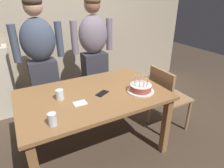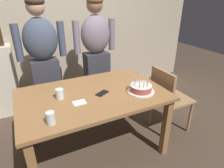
{
  "view_description": "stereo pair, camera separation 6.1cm",
  "coord_description": "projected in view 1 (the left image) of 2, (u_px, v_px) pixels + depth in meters",
  "views": [
    {
      "loc": [
        -0.66,
        -1.65,
        1.67
      ],
      "look_at": [
        0.19,
        -0.08,
        0.84
      ],
      "focal_mm": 30.97,
      "sensor_mm": 36.0,
      "label": 1
    },
    {
      "loc": [
        -0.61,
        -1.68,
        1.67
      ],
      "look_at": [
        0.19,
        -0.08,
        0.84
      ],
      "focal_mm": 30.97,
      "sensor_mm": 36.0,
      "label": 2
    }
  ],
  "objects": [
    {
      "name": "ground_plane",
      "position": [
        95.0,
        148.0,
        2.31
      ],
      "size": [
        10.0,
        10.0,
        0.0
      ],
      "primitive_type": "plane",
      "color": "#47382B"
    },
    {
      "name": "back_wall",
      "position": [
        52.0,
        21.0,
        3.0
      ],
      "size": [
        5.2,
        0.1,
        2.6
      ],
      "primitive_type": "cube",
      "color": "tan",
      "rests_on": "ground_plane"
    },
    {
      "name": "dining_table",
      "position": [
        93.0,
        102.0,
        2.04
      ],
      "size": [
        1.5,
        0.96,
        0.74
      ],
      "color": "olive",
      "rests_on": "ground_plane"
    },
    {
      "name": "birthday_cake",
      "position": [
        141.0,
        88.0,
        2.03
      ],
      "size": [
        0.29,
        0.29,
        0.17
      ],
      "color": "white",
      "rests_on": "dining_table"
    },
    {
      "name": "water_glass_near",
      "position": [
        60.0,
        95.0,
        1.88
      ],
      "size": [
        0.08,
        0.08,
        0.1
      ],
      "primitive_type": "cylinder",
      "color": "silver",
      "rests_on": "dining_table"
    },
    {
      "name": "water_glass_far",
      "position": [
        52.0,
        119.0,
        1.5
      ],
      "size": [
        0.07,
        0.07,
        0.11
      ],
      "primitive_type": "cylinder",
      "color": "silver",
      "rests_on": "dining_table"
    },
    {
      "name": "cell_phone",
      "position": [
        102.0,
        93.0,
        2.0
      ],
      "size": [
        0.16,
        0.13,
        0.01
      ],
      "primitive_type": "cube",
      "rotation": [
        0.0,
        0.0,
        0.48
      ],
      "color": "black",
      "rests_on": "dining_table"
    },
    {
      "name": "napkin_stack",
      "position": [
        80.0,
        103.0,
        1.82
      ],
      "size": [
        0.12,
        0.09,
        0.01
      ],
      "primitive_type": "cube",
      "rotation": [
        0.0,
        0.0,
        -0.02
      ],
      "color": "white",
      "rests_on": "dining_table"
    },
    {
      "name": "person_man_bearded",
      "position": [
        42.0,
        64.0,
        2.44
      ],
      "size": [
        0.61,
        0.27,
        1.66
      ],
      "rotation": [
        0.0,
        0.0,
        3.14
      ],
      "color": "#33333D",
      "rests_on": "ground_plane"
    },
    {
      "name": "person_woman_cardigan",
      "position": [
        94.0,
        56.0,
        2.75
      ],
      "size": [
        0.61,
        0.27,
        1.66
      ],
      "rotation": [
        0.0,
        0.0,
        3.14
      ],
      "color": "#33333D",
      "rests_on": "ground_plane"
    },
    {
      "name": "dining_chair",
      "position": [
        166.0,
        95.0,
        2.44
      ],
      "size": [
        0.42,
        0.42,
        0.87
      ],
      "rotation": [
        0.0,
        0.0,
        1.57
      ],
      "color": "#A37A51",
      "rests_on": "ground_plane"
    }
  ]
}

